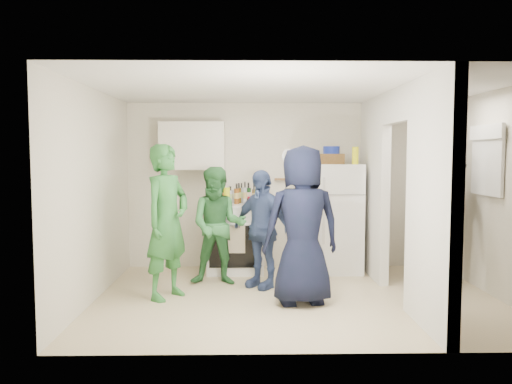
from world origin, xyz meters
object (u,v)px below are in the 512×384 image
yellow_cup_stack_top (355,156)px  person_green_left (167,222)px  wicker_basket (331,159)px  person_navy (302,225)px  blue_bowl (331,150)px  stove (236,238)px  fridge (338,218)px  person_nook (439,217)px  person_denim (261,229)px  person_green_center (218,226)px

yellow_cup_stack_top → person_green_left: person_green_left is taller
wicker_basket → person_navy: size_ratio=0.19×
blue_bowl → yellow_cup_stack_top: blue_bowl is taller
stove → yellow_cup_stack_top: 2.10m
fridge → yellow_cup_stack_top: yellow_cup_stack_top is taller
stove → fridge: size_ratio=0.64×
person_green_left → person_nook: size_ratio=1.01×
blue_bowl → person_denim: bearing=-139.8°
yellow_cup_stack_top → person_navy: yellow_cup_stack_top is taller
person_nook → blue_bowl: bearing=-123.9°
person_green_left → person_navy: person_green_left is taller
wicker_basket → person_nook: size_ratio=0.19×
blue_bowl → person_green_left: bearing=-148.3°
yellow_cup_stack_top → person_green_left: size_ratio=0.14×
blue_bowl → person_nook: size_ratio=0.13×
blue_bowl → wicker_basket: bearing=0.0°
person_navy → person_nook: bearing=-167.7°
person_green_left → person_green_center: 0.86m
wicker_basket → blue_bowl: size_ratio=1.46×
wicker_basket → person_green_center: size_ratio=0.22×
wicker_basket → blue_bowl: bearing=0.0°
yellow_cup_stack_top → person_green_center: size_ratio=0.16×
yellow_cup_stack_top → person_navy: (-0.92, -1.48, -0.79)m
person_nook → fridge: bearing=-124.6°
person_green_left → person_denim: (1.14, 0.47, -0.16)m
stove → wicker_basket: wicker_basket is taller
person_green_left → fridge: bearing=-28.1°
blue_bowl → person_green_left: person_green_left is taller
person_green_center → person_nook: (2.88, -0.16, 0.13)m
wicker_basket → blue_bowl: (0.00, 0.00, 0.13)m
yellow_cup_stack_top → person_green_center: (-1.93, -0.58, -0.93)m
fridge → person_green_left: (-2.29, -1.30, 0.13)m
fridge → person_denim: 1.42m
stove → fridge: fridge is taller
blue_bowl → person_green_center: (-1.61, -0.73, -1.01)m
blue_bowl → yellow_cup_stack_top: 0.36m
fridge → person_green_left: bearing=-150.3°
fridge → yellow_cup_stack_top: bearing=-24.4°
fridge → wicker_basket: (-0.10, 0.05, 0.87)m
wicker_basket → person_nook: 1.72m
wicker_basket → person_nook: person_nook is taller
wicker_basket → stove: bearing=-179.2°
wicker_basket → yellow_cup_stack_top: (0.32, -0.15, 0.05)m
blue_bowl → person_navy: blue_bowl is taller
fridge → person_navy: 1.73m
person_green_center → person_navy: size_ratio=0.85×
fridge → person_navy: bearing=-114.0°
fridge → wicker_basket: bearing=153.4°
wicker_basket → person_nook: bearing=-35.1°
person_green_center → person_denim: person_green_center is taller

